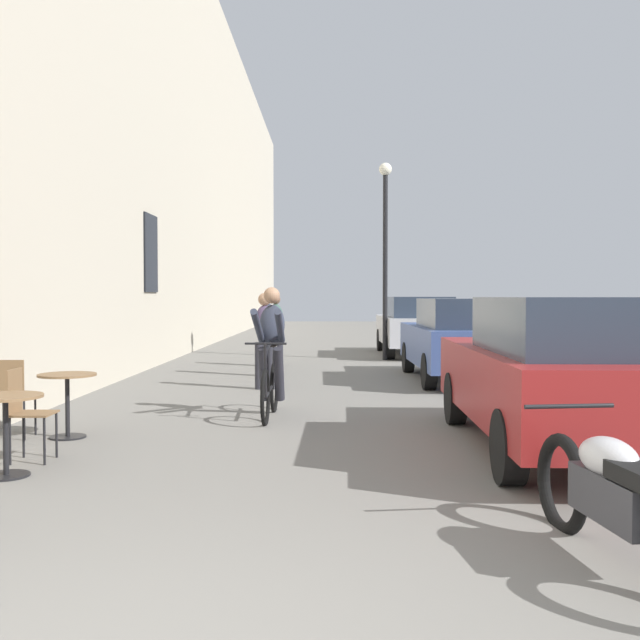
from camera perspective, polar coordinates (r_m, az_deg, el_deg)
The scene contains 14 objects.
building_facade_left at distance 17.86m, azimuth -13.37°, elevation 16.21°, with size 0.54×68.00×12.07m.
cafe_table_mid at distance 7.03m, azimuth -23.32°, elevation -7.01°, with size 0.64×0.64×0.72m.
cafe_chair_mid_toward_street at distance 7.60m, azimuth -21.99°, elevation -6.36°, with size 0.39×0.39×0.89m.
cafe_table_far at distance 8.69m, azimuth -19.10°, elevation -5.29°, with size 0.64×0.64×0.72m.
cafe_chair_far_toward_street at distance 8.83m, azimuth -22.86°, elevation -5.24°, with size 0.39×0.39×0.89m.
cyclist_on_bicycle at distance 9.69m, azimuth -3.85°, elevation -2.75°, with size 0.52×1.76×1.74m.
pedestrian_near at distance 12.49m, azimuth -4.34°, elevation -1.18°, with size 0.36×0.27×1.65m.
pedestrian_mid at distance 14.56m, azimuth -4.14°, elevation -0.70°, with size 0.37×0.28×1.67m.
pedestrian_far at distance 16.57m, azimuth -3.48°, elevation -0.47°, with size 0.37×0.28×1.63m.
street_lamp at distance 18.33m, azimuth 5.11°, elevation 6.60°, with size 0.32×0.32×4.90m.
parked_car_nearest at distance 7.84m, azimuth 18.37°, elevation -3.86°, with size 1.94×4.47×1.58m.
parked_car_second at distance 13.96m, azimuth 11.03°, elevation -1.41°, with size 1.90×4.38×1.55m.
parked_car_third at distance 19.90m, azimuth 7.54°, elevation -0.39°, with size 1.92×4.46×1.58m.
parked_motorcycle at distance 4.72m, azimuth 22.24°, elevation -12.76°, with size 0.62×2.14×0.92m.
Camera 1 is at (0.76, -2.78, 1.58)m, focal length 41.04 mm.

